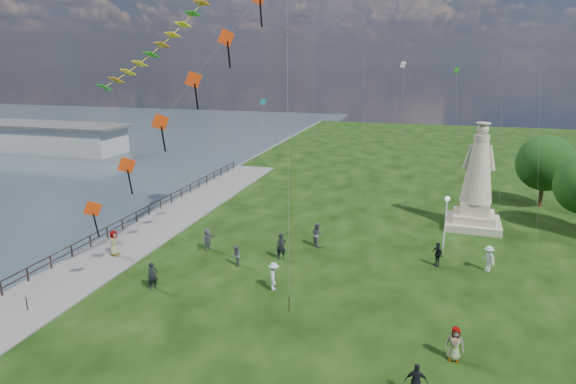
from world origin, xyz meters
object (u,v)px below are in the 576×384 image
(person_6, at_px, (281,247))
(person_9, at_px, (437,254))
(lamppost, at_px, (446,211))
(person_2, at_px, (274,276))
(person_0, at_px, (153,276))
(statue, at_px, (477,189))
(person_3, at_px, (416,381))
(person_5, at_px, (208,239))
(person_10, at_px, (114,244))
(pier_pavilion, at_px, (39,137))
(person_7, at_px, (317,234))
(person_1, at_px, (236,256))
(person_8, at_px, (488,259))
(person_4, at_px, (455,344))

(person_6, distance_m, person_9, 10.67)
(lamppost, relative_size, person_9, 2.38)
(person_2, bearing_deg, person_0, 85.02)
(statue, height_order, lamppost, statue)
(person_3, relative_size, person_5, 0.94)
(person_9, xyz_separation_m, person_10, (-22.04, -4.69, 0.08))
(pier_pavilion, height_order, person_0, pier_pavilion)
(statue, height_order, person_3, statue)
(person_5, distance_m, person_9, 16.30)
(person_7, bearing_deg, lamppost, -120.89)
(lamppost, bearing_deg, person_1, -151.79)
(statue, distance_m, person_3, 23.77)
(lamppost, distance_m, person_10, 24.06)
(lamppost, height_order, person_10, lamppost)
(person_7, bearing_deg, person_9, -142.73)
(person_0, bearing_deg, person_8, -28.74)
(person_0, relative_size, person_1, 1.19)
(statue, relative_size, person_7, 4.79)
(person_2, distance_m, person_10, 12.57)
(person_0, distance_m, person_2, 7.37)
(person_2, height_order, person_4, person_2)
(person_3, height_order, person_9, person_9)
(person_6, distance_m, person_10, 11.88)
(person_4, relative_size, person_8, 0.96)
(person_1, distance_m, person_9, 13.67)
(lamppost, bearing_deg, person_6, -154.16)
(person_1, distance_m, person_8, 16.80)
(pier_pavilion, xyz_separation_m, lamppost, (60.96, -26.71, 1.05))
(pier_pavilion, height_order, lamppost, lamppost)
(person_3, bearing_deg, person_10, -29.52)
(person_5, height_order, person_6, person_6)
(person_4, height_order, person_7, person_7)
(person_0, height_order, person_2, person_2)
(person_6, relative_size, person_9, 1.12)
(statue, bearing_deg, person_7, -142.90)
(person_1, relative_size, person_10, 0.79)
(person_2, height_order, person_7, person_7)
(person_0, distance_m, person_6, 9.03)
(pier_pavilion, bearing_deg, person_7, -29.14)
(statue, xyz_separation_m, person_3, (-4.00, -23.29, -2.52))
(person_2, distance_m, person_4, 11.19)
(person_1, distance_m, person_3, 15.91)
(pier_pavilion, bearing_deg, person_1, -35.70)
(pier_pavilion, bearing_deg, person_4, -33.95)
(person_3, relative_size, person_9, 0.93)
(person_1, height_order, person_2, person_2)
(statue, distance_m, person_0, 26.52)
(person_3, distance_m, person_4, 3.59)
(person_4, xyz_separation_m, person_5, (-16.86, 9.28, -0.01))
(person_1, relative_size, person_6, 0.77)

